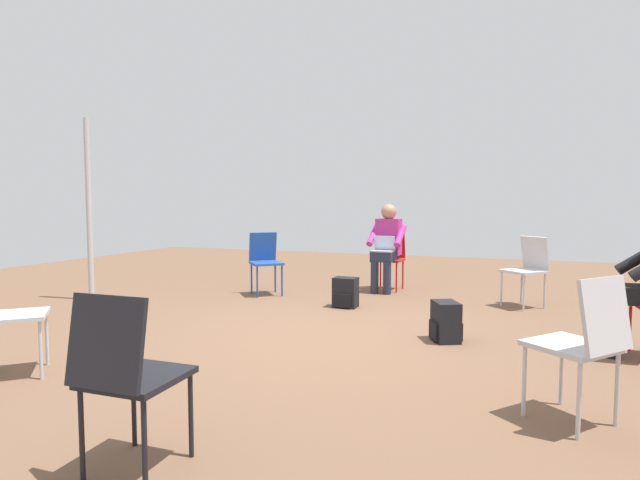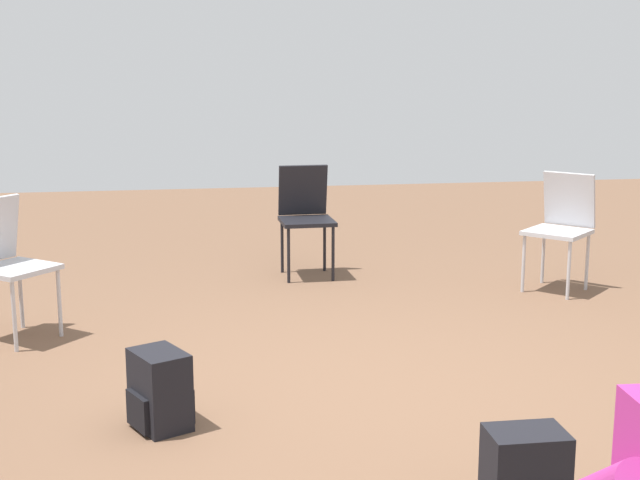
{
  "view_description": "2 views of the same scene",
  "coord_description": "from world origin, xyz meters",
  "px_view_note": "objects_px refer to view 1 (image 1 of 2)",
  "views": [
    {
      "loc": [
        1.55,
        -4.43,
        1.23
      ],
      "look_at": [
        -0.03,
        -0.28,
        0.92
      ],
      "focal_mm": 28.0,
      "sensor_mm": 36.0,
      "label": 1
    },
    {
      "loc": [
        0.92,
        4.02,
        1.65
      ],
      "look_at": [
        0.27,
        -0.05,
        0.82
      ],
      "focal_mm": 50.0,
      "sensor_mm": 36.0,
      "label": 2
    }
  ],
  "objects_px": {
    "chair_northwest": "(265,258)",
    "chair_north": "(390,255)",
    "chair_northeast": "(528,266)",
    "backpack_by_empty_chair": "(446,324)",
    "chair_southeast": "(584,339)",
    "chair_southwest": "(4,308)",
    "backpack_near_laptop_user": "(346,294)",
    "person_with_laptop": "(387,243)",
    "chair_south": "(126,369)"
  },
  "relations": [
    {
      "from": "person_with_laptop",
      "to": "backpack_near_laptop_user",
      "type": "relative_size",
      "value": 3.44
    },
    {
      "from": "chair_north",
      "to": "person_with_laptop",
      "type": "xyz_separation_m",
      "value": [
        -0.01,
        -0.17,
        0.2
      ]
    },
    {
      "from": "chair_southwest",
      "to": "backpack_near_laptop_user",
      "type": "xyz_separation_m",
      "value": [
        1.54,
        3.17,
        -0.34
      ]
    },
    {
      "from": "chair_south",
      "to": "backpack_near_laptop_user",
      "type": "bearing_deg",
      "value": 91.91
    },
    {
      "from": "chair_south",
      "to": "chair_north",
      "type": "distance_m",
      "value": 5.38
    },
    {
      "from": "chair_southwest",
      "to": "backpack_by_empty_chair",
      "type": "height_order",
      "value": "chair_southwest"
    },
    {
      "from": "chair_northwest",
      "to": "chair_north",
      "type": "distance_m",
      "value": 1.82
    },
    {
      "from": "chair_north",
      "to": "backpack_by_empty_chair",
      "type": "distance_m",
      "value": 2.81
    },
    {
      "from": "chair_northeast",
      "to": "person_with_laptop",
      "type": "xyz_separation_m",
      "value": [
        -1.85,
        0.48,
        0.2
      ]
    },
    {
      "from": "chair_north",
      "to": "backpack_by_empty_chair",
      "type": "bearing_deg",
      "value": 116.93
    },
    {
      "from": "chair_northeast",
      "to": "chair_north",
      "type": "relative_size",
      "value": 1.0
    },
    {
      "from": "chair_northwest",
      "to": "backpack_by_empty_chair",
      "type": "xyz_separation_m",
      "value": [
        2.62,
        -1.55,
        -0.34
      ]
    },
    {
      "from": "chair_northwest",
      "to": "backpack_by_empty_chair",
      "type": "distance_m",
      "value": 3.06
    },
    {
      "from": "chair_south",
      "to": "chair_north",
      "type": "bearing_deg",
      "value": 88.83
    },
    {
      "from": "chair_northeast",
      "to": "chair_southeast",
      "type": "relative_size",
      "value": 1.0
    },
    {
      "from": "chair_north",
      "to": "backpack_by_empty_chair",
      "type": "xyz_separation_m",
      "value": [
        1.1,
        -2.56,
        -0.34
      ]
    },
    {
      "from": "chair_south",
      "to": "chair_southeast",
      "type": "height_order",
      "value": "same"
    },
    {
      "from": "backpack_near_laptop_user",
      "to": "chair_south",
      "type": "bearing_deg",
      "value": -86.62
    },
    {
      "from": "chair_southeast",
      "to": "backpack_near_laptop_user",
      "type": "distance_m",
      "value": 3.44
    },
    {
      "from": "chair_southeast",
      "to": "chair_northwest",
      "type": "bearing_deg",
      "value": 89.3
    },
    {
      "from": "backpack_by_empty_chair",
      "to": "person_with_laptop",
      "type": "bearing_deg",
      "value": 115.01
    },
    {
      "from": "chair_northwest",
      "to": "backpack_near_laptop_user",
      "type": "bearing_deg",
      "value": 119.53
    },
    {
      "from": "chair_north",
      "to": "backpack_near_laptop_user",
      "type": "distance_m",
      "value": 1.52
    },
    {
      "from": "chair_northeast",
      "to": "backpack_near_laptop_user",
      "type": "distance_m",
      "value": 2.22
    },
    {
      "from": "chair_southwest",
      "to": "chair_southeast",
      "type": "height_order",
      "value": "same"
    },
    {
      "from": "chair_northwest",
      "to": "backpack_by_empty_chair",
      "type": "height_order",
      "value": "chair_northwest"
    },
    {
      "from": "chair_south",
      "to": "chair_southwest",
      "type": "distance_m",
      "value": 1.92
    },
    {
      "from": "chair_southeast",
      "to": "backpack_by_empty_chair",
      "type": "bearing_deg",
      "value": 71.42
    },
    {
      "from": "chair_south",
      "to": "backpack_near_laptop_user",
      "type": "relative_size",
      "value": 2.36
    },
    {
      "from": "person_with_laptop",
      "to": "chair_north",
      "type": "bearing_deg",
      "value": -90.0
    },
    {
      "from": "person_with_laptop",
      "to": "backpack_by_empty_chair",
      "type": "xyz_separation_m",
      "value": [
        1.11,
        -2.39,
        -0.53
      ]
    },
    {
      "from": "chair_north",
      "to": "backpack_near_laptop_user",
      "type": "bearing_deg",
      "value": 85.7
    },
    {
      "from": "chair_north",
      "to": "chair_northwest",
      "type": "bearing_deg",
      "value": 37.34
    },
    {
      "from": "chair_northwest",
      "to": "chair_north",
      "type": "height_order",
      "value": "same"
    },
    {
      "from": "chair_southwest",
      "to": "chair_north",
      "type": "distance_m",
      "value": 4.95
    },
    {
      "from": "chair_south",
      "to": "backpack_near_laptop_user",
      "type": "xyz_separation_m",
      "value": [
        -0.23,
        3.91,
        -0.34
      ]
    },
    {
      "from": "chair_northeast",
      "to": "backpack_near_laptop_user",
      "type": "bearing_deg",
      "value": 64.86
    },
    {
      "from": "chair_northwest",
      "to": "backpack_near_laptop_user",
      "type": "relative_size",
      "value": 2.36
    },
    {
      "from": "backpack_near_laptop_user",
      "to": "chair_north",
      "type": "bearing_deg",
      "value": 82.11
    },
    {
      "from": "chair_southwest",
      "to": "person_with_laptop",
      "type": "xyz_separation_m",
      "value": [
        1.73,
        4.47,
        0.2
      ]
    },
    {
      "from": "chair_northeast",
      "to": "chair_southwest",
      "type": "relative_size",
      "value": 1.0
    },
    {
      "from": "chair_northeast",
      "to": "chair_south",
      "type": "height_order",
      "value": "same"
    },
    {
      "from": "chair_northeast",
      "to": "person_with_laptop",
      "type": "distance_m",
      "value": 1.92
    },
    {
      "from": "chair_southeast",
      "to": "person_with_laptop",
      "type": "distance_m",
      "value": 4.4
    },
    {
      "from": "person_with_laptop",
      "to": "backpack_by_empty_chair",
      "type": "height_order",
      "value": "person_with_laptop"
    },
    {
      "from": "chair_northwest",
      "to": "chair_south",
      "type": "bearing_deg",
      "value": 68.03
    },
    {
      "from": "chair_south",
      "to": "backpack_by_empty_chair",
      "type": "bearing_deg",
      "value": 67.66
    },
    {
      "from": "chair_northeast",
      "to": "backpack_by_empty_chair",
      "type": "xyz_separation_m",
      "value": [
        -0.73,
        -1.9,
        -0.34
      ]
    },
    {
      "from": "chair_northeast",
      "to": "chair_south",
      "type": "bearing_deg",
      "value": 112.23
    },
    {
      "from": "person_with_laptop",
      "to": "chair_southeast",
      "type": "bearing_deg",
      "value": 121.13
    }
  ]
}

